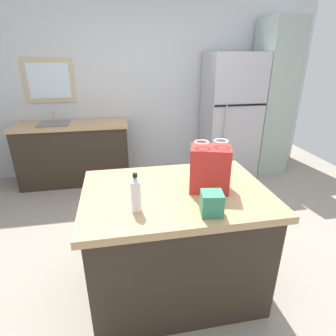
{
  "coord_description": "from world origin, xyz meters",
  "views": [
    {
      "loc": [
        -0.5,
        -2.1,
        1.81
      ],
      "look_at": [
        -0.12,
        -0.09,
        0.95
      ],
      "focal_mm": 29.24,
      "sensor_mm": 36.0,
      "label": 1
    }
  ],
  "objects_px": {
    "kitchen_island": "(175,241)",
    "small_box": "(212,203)",
    "bottle": "(136,194)",
    "shopping_bag": "(210,169)",
    "tall_cabinet": "(271,100)",
    "refrigerator": "(230,116)"
  },
  "relations": [
    {
      "from": "kitchen_island",
      "to": "small_box",
      "type": "height_order",
      "value": "small_box"
    },
    {
      "from": "kitchen_island",
      "to": "small_box",
      "type": "xyz_separation_m",
      "value": [
        0.15,
        -0.35,
        0.52
      ]
    },
    {
      "from": "bottle",
      "to": "shopping_bag",
      "type": "bearing_deg",
      "value": 20.41
    },
    {
      "from": "tall_cabinet",
      "to": "small_box",
      "type": "relative_size",
      "value": 15.63
    },
    {
      "from": "kitchen_island",
      "to": "shopping_bag",
      "type": "bearing_deg",
      "value": -7.23
    },
    {
      "from": "kitchen_island",
      "to": "refrigerator",
      "type": "xyz_separation_m",
      "value": [
        1.34,
        2.24,
        0.46
      ]
    },
    {
      "from": "refrigerator",
      "to": "shopping_bag",
      "type": "distance_m",
      "value": 2.53
    },
    {
      "from": "shopping_bag",
      "to": "bottle",
      "type": "relative_size",
      "value": 1.43
    },
    {
      "from": "kitchen_island",
      "to": "tall_cabinet",
      "type": "bearing_deg",
      "value": 48.26
    },
    {
      "from": "kitchen_island",
      "to": "refrigerator",
      "type": "height_order",
      "value": "refrigerator"
    },
    {
      "from": "kitchen_island",
      "to": "shopping_bag",
      "type": "distance_m",
      "value": 0.65
    },
    {
      "from": "tall_cabinet",
      "to": "small_box",
      "type": "distance_m",
      "value": 3.18
    },
    {
      "from": "shopping_bag",
      "to": "refrigerator",
      "type": "bearing_deg",
      "value": 63.98
    },
    {
      "from": "refrigerator",
      "to": "small_box",
      "type": "bearing_deg",
      "value": -114.83
    },
    {
      "from": "small_box",
      "to": "bottle",
      "type": "xyz_separation_m",
      "value": [
        -0.45,
        0.12,
        0.04
      ]
    },
    {
      "from": "refrigerator",
      "to": "small_box",
      "type": "height_order",
      "value": "refrigerator"
    },
    {
      "from": "kitchen_island",
      "to": "shopping_bag",
      "type": "height_order",
      "value": "shopping_bag"
    },
    {
      "from": "refrigerator",
      "to": "tall_cabinet",
      "type": "relative_size",
      "value": 0.8
    },
    {
      "from": "small_box",
      "to": "kitchen_island",
      "type": "bearing_deg",
      "value": 113.05
    },
    {
      "from": "tall_cabinet",
      "to": "bottle",
      "type": "bearing_deg",
      "value": -132.93
    },
    {
      "from": "shopping_bag",
      "to": "small_box",
      "type": "height_order",
      "value": "shopping_bag"
    },
    {
      "from": "shopping_bag",
      "to": "small_box",
      "type": "distance_m",
      "value": 0.34
    }
  ]
}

